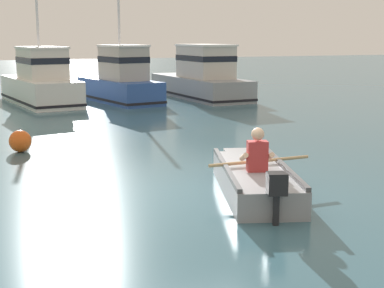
% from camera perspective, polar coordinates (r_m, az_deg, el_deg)
% --- Properties ---
extents(ground_plane, '(120.00, 120.00, 0.00)m').
position_cam_1_polar(ground_plane, '(9.95, 1.12, -4.77)').
color(ground_plane, '#386070').
extents(rowboat_with_person, '(2.24, 3.66, 1.19)m').
position_cam_1_polar(rowboat_with_person, '(9.82, 6.38, -3.53)').
color(rowboat_with_person, gray).
rests_on(rowboat_with_person, ground).
extents(moored_boat_white, '(2.77, 5.93, 4.89)m').
position_cam_1_polar(moored_boat_white, '(23.49, -15.19, 6.06)').
color(moored_boat_white, white).
rests_on(moored_boat_white, ground).
extents(moored_boat_blue, '(2.68, 5.19, 4.68)m').
position_cam_1_polar(moored_boat_blue, '(23.51, -7.29, 6.38)').
color(moored_boat_blue, '#2D519E').
rests_on(moored_boat_blue, ground).
extents(moored_boat_grey, '(2.48, 6.78, 2.36)m').
position_cam_1_polar(moored_boat_grey, '(25.08, 0.96, 6.73)').
color(moored_boat_grey, gray).
rests_on(moored_boat_grey, ground).
extents(mooring_buoy, '(0.52, 0.52, 0.52)m').
position_cam_1_polar(mooring_buoy, '(13.80, -17.13, 0.29)').
color(mooring_buoy, '#E55919').
rests_on(mooring_buoy, ground).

